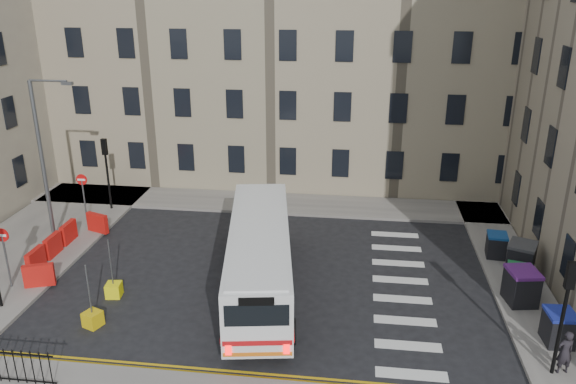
% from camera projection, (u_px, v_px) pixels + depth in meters
% --- Properties ---
extents(ground, '(120.00, 120.00, 0.00)m').
position_uv_depth(ground, '(309.00, 279.00, 24.80)').
color(ground, black).
rests_on(ground, ground).
extents(pavement_north, '(36.00, 3.20, 0.15)m').
position_uv_depth(pavement_north, '(222.00, 201.00, 33.48)').
color(pavement_north, slate).
rests_on(pavement_north, ground).
extents(pavement_east, '(2.40, 26.00, 0.15)m').
position_uv_depth(pavement_east, '(500.00, 249.00, 27.42)').
color(pavement_east, slate).
rests_on(pavement_east, ground).
extents(pavement_west, '(6.00, 22.00, 0.15)m').
position_uv_depth(pavement_west, '(25.00, 250.00, 27.37)').
color(pavement_west, slate).
rests_on(pavement_west, ground).
extents(terrace_north, '(38.30, 10.80, 17.20)m').
position_uv_depth(terrace_north, '(227.00, 42.00, 37.02)').
color(terrace_north, gray).
rests_on(terrace_north, ground).
extents(traffic_light_east, '(0.28, 0.22, 4.10)m').
position_uv_depth(traffic_light_east, '(566.00, 301.00, 17.66)').
color(traffic_light_east, black).
rests_on(traffic_light_east, pavement_east).
extents(traffic_light_nw, '(0.28, 0.22, 4.10)m').
position_uv_depth(traffic_light_nw, '(106.00, 163.00, 31.26)').
color(traffic_light_nw, black).
rests_on(traffic_light_nw, pavement_west).
extents(streetlamp, '(0.50, 0.22, 8.14)m').
position_uv_depth(streetlamp, '(42.00, 161.00, 26.69)').
color(streetlamp, '#595B5E').
rests_on(streetlamp, pavement_west).
extents(no_entry_north, '(0.60, 0.08, 3.00)m').
position_uv_depth(no_entry_north, '(83.00, 188.00, 29.74)').
color(no_entry_north, '#595B5E').
rests_on(no_entry_north, pavement_west).
extents(no_entry_south, '(0.60, 0.08, 3.00)m').
position_uv_depth(no_entry_south, '(4.00, 245.00, 23.24)').
color(no_entry_south, '#595B5E').
rests_on(no_entry_south, pavement_west).
extents(roadworks_barriers, '(1.66, 6.26, 1.00)m').
position_uv_depth(roadworks_barriers, '(60.00, 246.00, 26.45)').
color(roadworks_barriers, red).
rests_on(roadworks_barriers, pavement_west).
extents(bus, '(4.11, 10.91, 2.90)m').
position_uv_depth(bus, '(260.00, 255.00, 23.33)').
color(bus, silver).
rests_on(bus, ground).
extents(wheelie_bin_a, '(1.03, 1.17, 1.24)m').
position_uv_depth(wheelie_bin_a, '(559.00, 327.00, 19.97)').
color(wheelie_bin_a, black).
rests_on(wheelie_bin_a, pavement_east).
extents(wheelie_bin_b, '(1.33, 1.47, 1.44)m').
position_uv_depth(wheelie_bin_b, '(521.00, 286.00, 22.49)').
color(wheelie_bin_b, black).
rests_on(wheelie_bin_b, pavement_east).
extents(wheelie_bin_c, '(1.20, 1.30, 1.21)m').
position_uv_depth(wheelie_bin_c, '(518.00, 280.00, 23.17)').
color(wheelie_bin_c, black).
rests_on(wheelie_bin_c, pavement_east).
extents(wheelie_bin_d, '(1.54, 1.63, 1.42)m').
position_uv_depth(wheelie_bin_d, '(521.00, 258.00, 24.79)').
color(wheelie_bin_d, black).
rests_on(wheelie_bin_d, pavement_east).
extents(wheelie_bin_e, '(0.99, 1.11, 1.13)m').
position_uv_depth(wheelie_bin_e, '(496.00, 245.00, 26.36)').
color(wheelie_bin_e, black).
rests_on(wheelie_bin_e, pavement_east).
extents(pedestrian, '(0.65, 0.51, 1.57)m').
position_uv_depth(pedestrian, '(565.00, 352.00, 18.37)').
color(pedestrian, black).
rests_on(pedestrian, pavement_east).
extents(bollard_yellow, '(0.67, 0.67, 0.60)m').
position_uv_depth(bollard_yellow, '(114.00, 290.00, 23.33)').
color(bollard_yellow, yellow).
rests_on(bollard_yellow, ground).
extents(bollard_chevron, '(0.78, 0.78, 0.60)m').
position_uv_depth(bollard_chevron, '(93.00, 319.00, 21.31)').
color(bollard_chevron, gold).
rests_on(bollard_chevron, ground).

